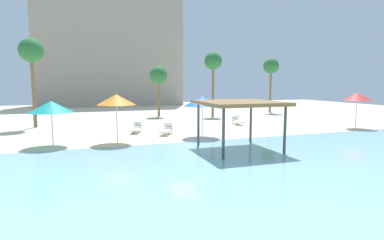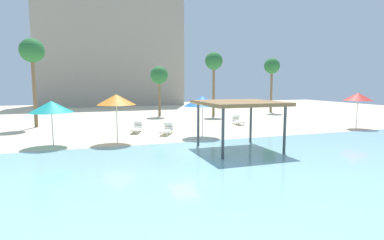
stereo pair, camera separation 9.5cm
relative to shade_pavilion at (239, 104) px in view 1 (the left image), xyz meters
name	(u,v)px [view 1 (the left image)]	position (x,y,z in m)	size (l,w,h in m)	color
ground_plane	(193,148)	(-2.12, 1.36, -2.45)	(80.00, 80.00, 0.00)	beige
lagoon_water	(237,173)	(-2.12, -3.89, -2.43)	(44.00, 13.50, 0.04)	#8CC6CC
shade_pavilion	(239,104)	(0.00, 0.00, 0.00)	(4.07, 4.07, 2.62)	#42474C
beach_umbrella_teal_0	(51,107)	(-9.52, 4.38, -0.20)	(2.40, 2.40, 2.58)	silver
beach_umbrella_orange_1	(116,100)	(-5.96, 4.15, 0.15)	(2.29, 2.29, 2.92)	silver
beach_umbrella_red_3	(357,97)	(12.62, 4.20, 0.06)	(2.18, 2.18, 2.81)	silver
beach_umbrella_blue_4	(202,101)	(-0.41, 4.41, -0.05)	(2.45, 2.45, 2.74)	silver
lounge_chair_0	(167,130)	(-2.37, 6.27, -2.12)	(1.41, 1.96, 0.74)	white
lounge_chair_2	(237,121)	(4.77, 9.35, -2.12)	(0.95, 1.98, 0.74)	white
lounge_chair_3	(136,128)	(-4.25, 7.78, -2.12)	(1.19, 1.99, 0.74)	white
palm_tree_0	(213,63)	(5.47, 16.51, 3.32)	(1.90, 1.90, 6.91)	brown
palm_tree_1	(31,53)	(-11.61, 13.09, 3.50)	(1.90, 1.90, 7.10)	brown
palm_tree_2	(158,76)	(-0.20, 18.13, 1.87)	(1.90, 1.90, 5.38)	brown
palm_tree_3	(271,67)	(13.81, 18.14, 3.04)	(1.90, 1.90, 6.61)	brown
hotel_block_0	(110,50)	(-3.60, 37.87, 6.43)	(22.24, 8.10, 17.77)	#9E9384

